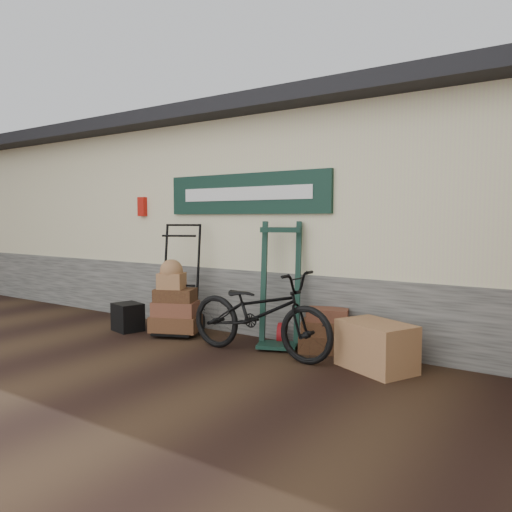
{
  "coord_description": "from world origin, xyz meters",
  "views": [
    {
      "loc": [
        3.66,
        -4.58,
        1.62
      ],
      "look_at": [
        -0.07,
        0.9,
        1.11
      ],
      "focal_mm": 35.0,
      "sensor_mm": 36.0,
      "label": 1
    }
  ],
  "objects_px": {
    "black_trunk": "(128,317)",
    "suitcase_stack": "(325,330)",
    "green_barrow": "(280,285)",
    "porter_trolley": "(179,278)",
    "wicker_hamper": "(376,346)",
    "bicycle": "(259,308)"
  },
  "relations": [
    {
      "from": "porter_trolley",
      "to": "green_barrow",
      "type": "distance_m",
      "value": 1.55
    },
    {
      "from": "green_barrow",
      "to": "suitcase_stack",
      "type": "relative_size",
      "value": 2.57
    },
    {
      "from": "suitcase_stack",
      "to": "black_trunk",
      "type": "bearing_deg",
      "value": -168.57
    },
    {
      "from": "porter_trolley",
      "to": "green_barrow",
      "type": "relative_size",
      "value": 1.0
    },
    {
      "from": "porter_trolley",
      "to": "wicker_hamper",
      "type": "bearing_deg",
      "value": -24.67
    },
    {
      "from": "porter_trolley",
      "to": "black_trunk",
      "type": "distance_m",
      "value": 0.98
    },
    {
      "from": "wicker_hamper",
      "to": "black_trunk",
      "type": "distance_m",
      "value": 3.64
    },
    {
      "from": "green_barrow",
      "to": "black_trunk",
      "type": "relative_size",
      "value": 3.95
    },
    {
      "from": "green_barrow",
      "to": "suitcase_stack",
      "type": "xyz_separation_m",
      "value": [
        0.59,
        0.1,
        -0.52
      ]
    },
    {
      "from": "suitcase_stack",
      "to": "bicycle",
      "type": "relative_size",
      "value": 0.31
    },
    {
      "from": "porter_trolley",
      "to": "black_trunk",
      "type": "relative_size",
      "value": 3.94
    },
    {
      "from": "suitcase_stack",
      "to": "porter_trolley",
      "type": "bearing_deg",
      "value": -172.79
    },
    {
      "from": "suitcase_stack",
      "to": "bicycle",
      "type": "height_order",
      "value": "bicycle"
    },
    {
      "from": "suitcase_stack",
      "to": "wicker_hamper",
      "type": "relative_size",
      "value": 0.78
    },
    {
      "from": "black_trunk",
      "to": "suitcase_stack",
      "type": "bearing_deg",
      "value": 11.43
    },
    {
      "from": "suitcase_stack",
      "to": "bicycle",
      "type": "xyz_separation_m",
      "value": [
        -0.58,
        -0.57,
        0.3
      ]
    },
    {
      "from": "porter_trolley",
      "to": "bicycle",
      "type": "xyz_separation_m",
      "value": [
        1.55,
        -0.3,
        -0.22
      ]
    },
    {
      "from": "suitcase_stack",
      "to": "black_trunk",
      "type": "height_order",
      "value": "suitcase_stack"
    },
    {
      "from": "green_barrow",
      "to": "porter_trolley",
      "type": "bearing_deg",
      "value": 164.77
    },
    {
      "from": "green_barrow",
      "to": "black_trunk",
      "type": "distance_m",
      "value": 2.39
    },
    {
      "from": "black_trunk",
      "to": "bicycle",
      "type": "bearing_deg",
      "value": 0.24
    },
    {
      "from": "green_barrow",
      "to": "wicker_hamper",
      "type": "height_order",
      "value": "green_barrow"
    }
  ]
}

